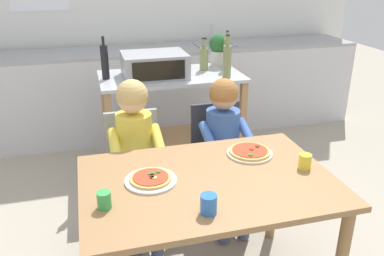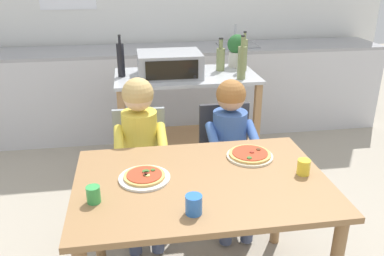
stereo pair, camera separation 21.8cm
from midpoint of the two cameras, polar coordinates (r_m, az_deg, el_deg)
name	(u,v)px [view 2 (the right image)]	position (r m, az deg, el deg)	size (l,w,h in m)	color
ground_plane	(177,190)	(3.27, -0.27, -8.91)	(10.89, 10.89, 0.00)	#A89E8C
kitchen_counter	(161,90)	(4.25, -2.93, 5.32)	(4.64, 0.60, 1.09)	silver
kitchen_island_cart	(186,108)	(3.32, 1.06, 2.84)	(1.13, 0.60, 0.87)	#B7BABF
toaster_oven	(169,64)	(3.17, -1.24, 9.00)	(0.49, 0.38, 0.19)	#999BA0
bottle_tall_green_wine	(244,54)	(3.36, 9.26, 10.24)	(0.06, 0.06, 0.32)	olive
bottle_dark_olive_oil	(221,58)	(3.35, 5.96, 9.82)	(0.07, 0.07, 0.27)	olive
bottle_squat_spirits	(121,60)	(3.17, -8.13, 9.56)	(0.06, 0.06, 0.33)	black
bottle_clear_vinegar	(242,62)	(3.11, 9.10, 9.23)	(0.06, 0.06, 0.33)	olive
potted_herb_plant	(237,49)	(3.49, 8.22, 10.95)	(0.17, 0.17, 0.27)	beige
dining_table	(201,197)	(2.04, 4.46, -9.87)	(1.24, 0.84, 0.72)	olive
dining_chair_left	(141,162)	(2.67, -4.89, -4.91)	(0.36, 0.36, 0.81)	gray
dining_chair_right	(226,155)	(2.77, 7.15, -3.93)	(0.36, 0.36, 0.81)	#333338
child_in_yellow_shirt	(141,142)	(2.47, -4.82, -2.07)	(0.32, 0.42, 1.05)	#424C6B
child_in_blue_striped_shirt	(232,139)	(2.59, 8.06, -1.63)	(0.32, 0.42, 1.01)	#424C6B
pizza_plate_white	(144,177)	(1.98, -3.62, -7.03)	(0.25, 0.25, 0.03)	white
pizza_plate_cream	(250,155)	(2.23, 11.01, -3.85)	(0.25, 0.25, 0.03)	beige
drinking_cup_green	(93,195)	(1.82, -10.47, -9.36)	(0.06, 0.06, 0.08)	green
drinking_cup_blue	(194,205)	(1.72, 3.95, -10.90)	(0.07, 0.07, 0.09)	blue
drinking_cup_yellow	(304,167)	(2.11, 18.44, -5.35)	(0.06, 0.06, 0.08)	yellow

